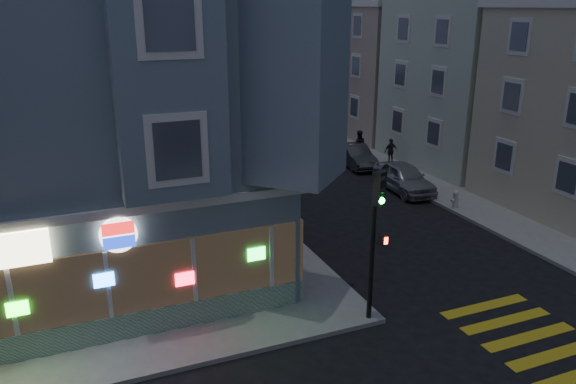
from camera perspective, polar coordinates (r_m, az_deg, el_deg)
sidewalk_ne at (r=45.10m, az=17.49°, el=5.88°), size 24.00×42.00×0.15m
corner_building at (r=22.00m, az=-23.68°, el=7.94°), size 14.60×14.60×11.40m
row_house_b at (r=36.80m, az=20.97°, el=11.28°), size 12.00×8.60×10.50m
row_house_c at (r=43.85m, az=12.78°, el=12.01°), size 12.00×8.60×9.00m
row_house_d at (r=51.38m, az=6.98°, el=14.05°), size 12.00×8.60×10.50m
utility_pole at (r=39.14m, az=4.39°, el=11.89°), size 2.20×0.30×9.00m
street_tree_near at (r=44.73m, az=1.09°, el=11.65°), size 3.00×3.00×5.30m
street_tree_far at (r=52.12m, az=-2.50°, el=12.61°), size 3.00×3.00×5.30m
pedestrian_a at (r=34.79m, az=7.18°, el=4.74°), size 1.10×0.99×1.86m
pedestrian_b at (r=34.42m, az=10.40°, el=4.13°), size 0.90×0.42×1.51m
parked_car_a at (r=29.75m, az=11.69°, el=1.45°), size 1.99×4.46×1.49m
parked_car_b at (r=34.02m, az=6.84°, el=3.71°), size 1.83×4.15×1.32m
parked_car_c at (r=37.65m, az=0.19°, el=5.41°), size 2.24×5.17×1.48m
parked_car_d at (r=43.36m, az=-0.01°, el=6.99°), size 2.33×4.57×1.24m
traffic_signal at (r=16.33m, az=8.97°, el=-2.94°), size 0.61×0.53×4.75m
fire_hydrant at (r=27.53m, az=16.65°, el=-0.64°), size 0.50×0.29×0.87m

